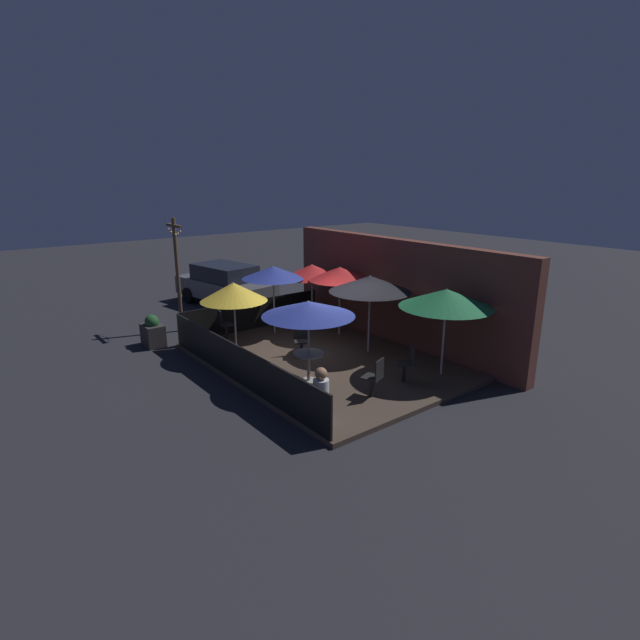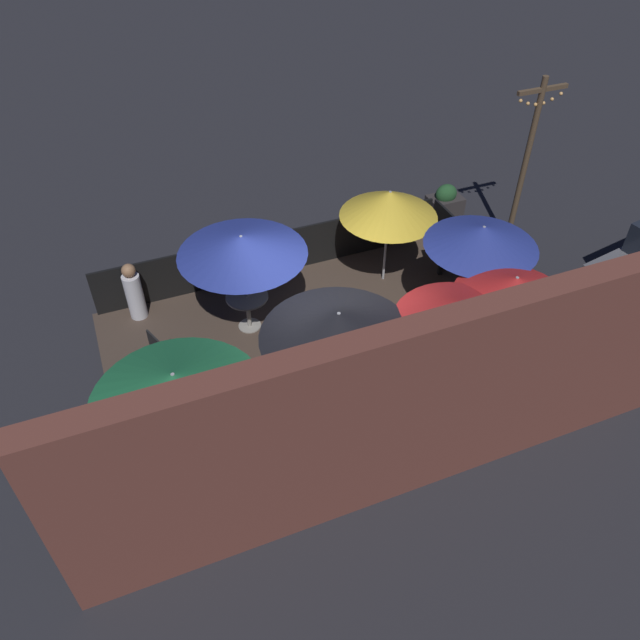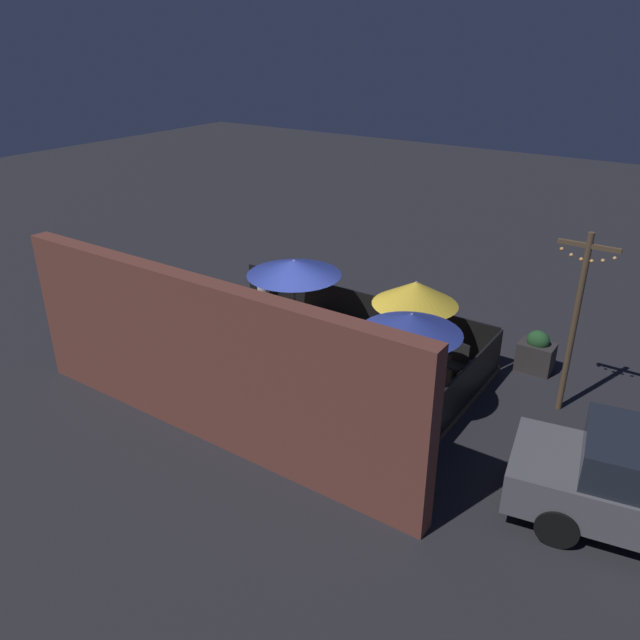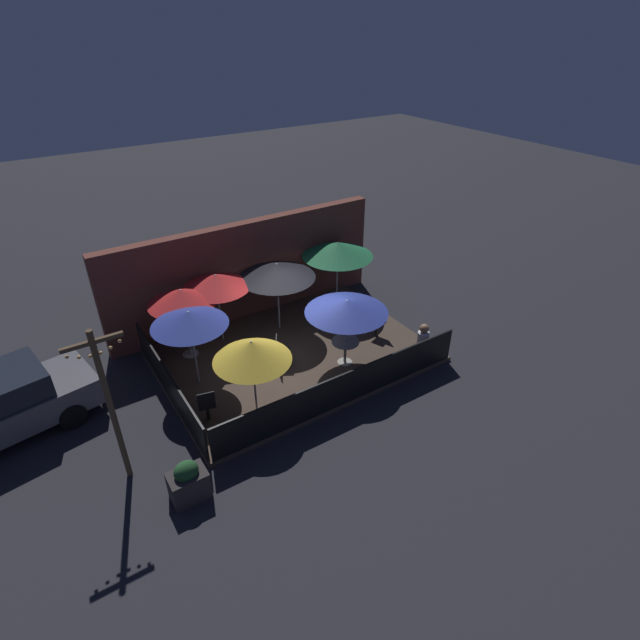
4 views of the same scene
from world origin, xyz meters
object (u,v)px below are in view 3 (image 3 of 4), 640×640
patio_umbrella_2 (416,293)px  dining_table_0 (360,414)px  patio_chair_1 (457,363)px  patio_chair_2 (327,350)px  patio_chair_3 (227,312)px  light_post (576,315)px  patio_umbrella_5 (241,305)px  patio_umbrella_1 (294,267)px  patron_0 (263,287)px  patio_umbrella_3 (147,284)px  dining_table_1 (295,317)px  patio_chair_0 (195,331)px  patio_umbrella_4 (411,323)px  patio_umbrella_6 (302,336)px  planter_box (536,353)px  patio_umbrella_0 (362,350)px

patio_umbrella_2 → dining_table_0: (-0.54, 3.13, -1.14)m
patio_chair_1 → patio_chair_2: (2.58, 1.03, -0.03)m
patio_chair_3 → light_post: (-7.83, -1.26, 1.45)m
patio_umbrella_5 → light_post: light_post is taller
patio_umbrella_2 → patio_chair_2: size_ratio=2.22×
patio_umbrella_1 → patron_0: bearing=-30.1°
patio_umbrella_3 → dining_table_1: bearing=-120.7°
patio_chair_0 → patio_chair_2: patio_chair_0 is taller
patio_umbrella_4 → patio_chair_3: bearing=-8.8°
patio_chair_1 → patio_chair_2: bearing=-56.2°
patio_umbrella_2 → light_post: size_ratio=0.54×
patio_umbrella_6 → patio_chair_1: (-1.73, -3.13, -1.43)m
patio_umbrella_2 → patron_0: 5.01m
patio_umbrella_3 → patron_0: (0.14, -3.98, -1.42)m
patio_chair_1 → patio_umbrella_6: bearing=-16.8°
patio_umbrella_2 → patio_umbrella_3: bearing=35.0°
patio_umbrella_2 → patio_umbrella_3: patio_umbrella_3 is taller
patio_umbrella_3 → patio_chair_0: bearing=-102.1°
dining_table_1 → light_post: bearing=-174.0°
dining_table_1 → light_post: (-6.16, -0.65, 1.39)m
patio_umbrella_1 → patron_0: 2.50m
patio_umbrella_1 → patio_chair_1: (-4.12, -0.14, -1.31)m
patio_umbrella_3 → patio_umbrella_2: bearing=-145.0°
light_post → patio_chair_1: bearing=13.9°
patio_chair_3 → planter_box: (-6.93, -2.54, -0.19)m
planter_box → dining_table_1: bearing=20.1°
patio_chair_1 → patio_chair_3: patio_chair_1 is taller
patio_umbrella_2 → light_post: 3.22m
patio_umbrella_0 → dining_table_0: bearing=90.0°
patio_umbrella_5 → patio_umbrella_4: bearing=-159.6°
dining_table_0 → planter_box: planter_box is taller
patio_umbrella_0 → patio_umbrella_6: size_ratio=0.98×
patio_chair_3 → dining_table_0: bearing=-42.7°
patio_umbrella_6 → planter_box: bearing=-120.3°
dining_table_0 → patio_umbrella_0: bearing=-90.0°
patio_umbrella_0 → patio_chair_3: 5.76m
patio_umbrella_3 → patio_umbrella_4: 5.67m
patio_umbrella_3 → dining_table_1: 3.65m
patio_chair_1 → patio_umbrella_4: bearing=-0.7°
patio_umbrella_1 → dining_table_1: size_ratio=2.91×
patio_umbrella_4 → patio_umbrella_5: patio_umbrella_5 is taller
patio_umbrella_3 → planter_box: bearing=-145.3°
patio_umbrella_1 → light_post: size_ratio=0.60×
patio_umbrella_6 → patio_chair_0: 4.30m
patio_chair_0 → patio_chair_2: bearing=-33.4°
dining_table_0 → planter_box: 5.01m
patio_umbrella_1 → patio_chair_0: bearing=51.2°
planter_box → patio_chair_2: bearing=37.1°
patio_umbrella_4 → patio_chair_1: bearing=-102.8°
patio_chair_2 → patio_umbrella_2: bearing=-108.5°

